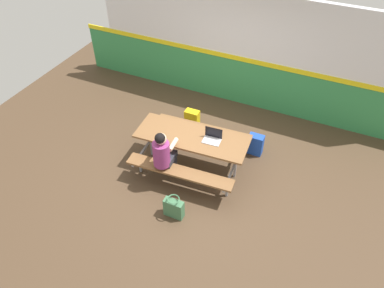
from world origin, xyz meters
TOP-DOWN VIEW (x-y plane):
  - ground_plane at (0.00, 0.00)m, footprint 10.00×10.00m
  - accent_backdrop at (0.00, 2.43)m, footprint 8.00×0.14m
  - picnic_table_main at (-0.04, 0.00)m, footprint 2.12×1.68m
  - student_nearer at (-0.33, -0.58)m, footprint 0.38×0.53m
  - laptop_silver at (0.33, 0.06)m, footprint 0.33×0.24m
  - backpack_dark at (-0.53, 1.06)m, footprint 0.30×0.22m
  - tote_bag_bright at (0.18, -1.23)m, footprint 0.34×0.21m
  - satchel_spare at (0.96, 0.86)m, footprint 0.30×0.22m

SIDE VIEW (x-z plane):
  - ground_plane at x=0.00m, z-range -0.02..0.00m
  - tote_bag_bright at x=0.18m, z-range -0.02..0.41m
  - backpack_dark at x=-0.53m, z-range 0.00..0.44m
  - satchel_spare at x=0.96m, z-range 0.00..0.44m
  - picnic_table_main at x=-0.04m, z-range 0.21..0.95m
  - student_nearer at x=-0.33m, z-range 0.10..1.31m
  - laptop_silver at x=0.33m, z-range 0.67..0.90m
  - accent_backdrop at x=0.00m, z-range -0.05..2.55m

